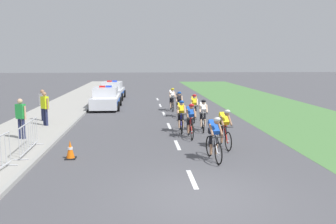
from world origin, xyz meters
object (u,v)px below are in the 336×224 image
Objects in this scene: cyclist_fifth at (181,115)px; spectator_closest at (45,106)px; cyclist_sixth at (194,107)px; police_car_second at (112,91)px; crowd_barrier_middle at (29,137)px; traffic_cone_near at (70,150)px; cyclist_seventh at (179,104)px; cyclist_fourth at (203,114)px; cyclist_second at (224,128)px; cyclist_eighth at (172,99)px; police_car_nearest at (106,99)px; spectator_back at (43,103)px; cyclist_third at (190,120)px; cyclist_lead at (214,138)px; spectator_middle at (21,116)px.

cyclist_fifth is 6.78m from spectator_closest.
police_car_second is (-5.29, 11.23, -0.11)m from cyclist_sixth.
traffic_cone_near is (1.55, -0.62, -0.34)m from crowd_barrier_middle.
cyclist_seventh reaches higher than crowd_barrier_middle.
cyclist_second is at bearing -85.80° from cyclist_fourth.
police_car_nearest reaches higher than cyclist_eighth.
spectator_back is at bearing 161.70° from cyclist_fourth.
cyclist_second is at bearing -83.48° from cyclist_eighth.
cyclist_third is 1.00× the size of cyclist_sixth.
police_car_second is 11.40m from spectator_back.
spectator_back is (-1.21, 6.41, 0.44)m from crowd_barrier_middle.
cyclist_eighth is (-0.08, 8.00, 0.00)m from cyclist_third.
cyclist_lead is 10.76m from spectator_back.
spectator_back is at bearing 108.67° from spectator_closest.
spectator_closest is at bearing 166.99° from cyclist_fifth.
cyclist_third is 1.62m from cyclist_fourth.
cyclist_seventh is at bearing 51.41° from crowd_barrier_middle.
cyclist_lead and cyclist_second have the same top height.
spectator_closest is (-6.78, -5.28, 0.30)m from cyclist_eighth.
crowd_barrier_middle is at bearing -128.59° from cyclist_seventh.
cyclist_fourth is 1.00× the size of cyclist_fifth.
cyclist_sixth is at bearing 79.02° from cyclist_third.
cyclist_eighth is (0.19, 6.80, 0.00)m from cyclist_fifth.
crowd_barrier_middle is at bearing 169.64° from cyclist_lead.
cyclist_second is 1.00× the size of cyclist_fifth.
police_car_second reaches higher than cyclist_second.
spectator_middle is at bearing 168.36° from cyclist_second.
cyclist_lead is 2.69× the size of traffic_cone_near.
spectator_middle is at bearing 132.27° from traffic_cone_near.
cyclist_fourth is at bearing 10.97° from cyclist_fifth.
cyclist_third is at bearing -73.35° from police_car_second.
cyclist_eighth is (-0.84, 4.09, 0.00)m from cyclist_sixth.
crowd_barrier_middle is at bearing -79.31° from spectator_back.
cyclist_lead is 1.03× the size of spectator_back.
cyclist_lead is 1.00× the size of cyclist_sixth.
cyclist_fifth is at bearing -91.59° from cyclist_eighth.
police_car_nearest is (-4.64, 3.90, -0.11)m from cyclist_seventh.
traffic_cone_near is (-4.57, -2.92, -0.48)m from cyclist_third.
cyclist_sixth is at bearing 91.04° from cyclist_fourth.
spectator_back is at bearing 100.69° from crowd_barrier_middle.
spectator_back is at bearing 150.77° from cyclist_third.
cyclist_sixth is at bearing -46.07° from police_car_nearest.
spectator_back is at bearing 178.68° from cyclist_sixth.
spectator_closest is 1.00× the size of spectator_middle.
cyclist_seventh is 2.51m from cyclist_eighth.
cyclist_seventh is 1.03× the size of spectator_back.
traffic_cone_near is at bearing -47.73° from spectator_middle.
cyclist_lead is at bearing -24.15° from spectator_middle.
police_car_second is (-0.00, 5.74, 0.00)m from police_car_nearest.
spectator_back is (-8.13, 2.69, 0.30)m from cyclist_fourth.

